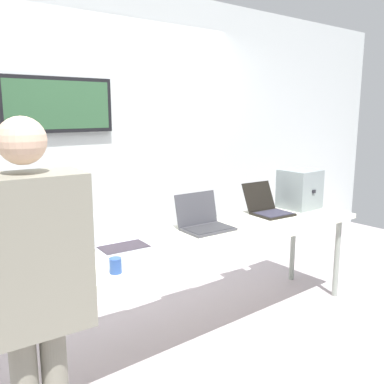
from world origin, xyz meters
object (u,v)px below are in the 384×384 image
workbench (195,244)px  laptop_station_0 (0,265)px  coffee_mug (116,266)px  equipment_box (300,189)px  laptop_station_2 (204,221)px  laptop_station_1 (119,239)px  laptop_station_3 (267,207)px  person (32,281)px

workbench → laptop_station_0: bearing=174.2°
coffee_mug → workbench: bearing=17.7°
laptop_station_0 → coffee_mug: bearing=-36.3°
workbench → equipment_box: 1.39m
laptop_station_2 → workbench: bearing=-145.4°
laptop_station_0 → laptop_station_1: size_ratio=1.08×
laptop_station_1 → laptop_station_2: 0.73m
laptop_station_1 → laptop_station_3: laptop_station_3 is taller
laptop_station_1 → laptop_station_0: bearing=-179.0°
laptop_station_0 → laptop_station_1: 0.76m
laptop_station_2 → coffee_mug: laptop_station_2 is taller
person → laptop_station_1: bearing=43.2°
workbench → coffee_mug: (-0.78, -0.25, 0.09)m
laptop_station_1 → coffee_mug: (-0.24, -0.39, -0.01)m
laptop_station_0 → coffee_mug: 0.64m
workbench → laptop_station_0: (-1.30, 0.13, 0.11)m
laptop_station_0 → laptop_station_2: laptop_station_2 is taller
equipment_box → laptop_station_0: equipment_box is taller
laptop_station_0 → laptop_station_2: bearing=0.1°
equipment_box → laptop_station_3: equipment_box is taller
workbench → person: (-1.36, -0.62, 0.28)m
equipment_box → laptop_station_2: equipment_box is taller
equipment_box → laptop_station_1: size_ratio=1.00×
laptop_station_1 → coffee_mug: laptop_station_1 is taller
workbench → coffee_mug: size_ratio=35.89×
workbench → person: person is taller
workbench → equipment_box: size_ratio=8.68×
laptop_station_3 → laptop_station_2: bearing=-178.5°
laptop_station_1 → laptop_station_3: bearing=0.3°
workbench → laptop_station_2: 0.26m
laptop_station_0 → equipment_box: bearing=-0.2°
laptop_station_3 → laptop_station_0: bearing=-179.5°
laptop_station_1 → laptop_station_2: (0.73, -0.01, 0.00)m
workbench → equipment_box: equipment_box is taller
equipment_box → laptop_station_3: size_ratio=0.88×
laptop_station_0 → workbench: bearing=-5.8°
laptop_station_3 → coffee_mug: bearing=-167.0°
laptop_station_0 → laptop_station_1: laptop_station_1 is taller
laptop_station_3 → person: bearing=-161.5°
laptop_station_0 → person: size_ratio=0.23×
coffee_mug → laptop_station_1: bearing=58.6°
person → coffee_mug: bearing=32.9°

